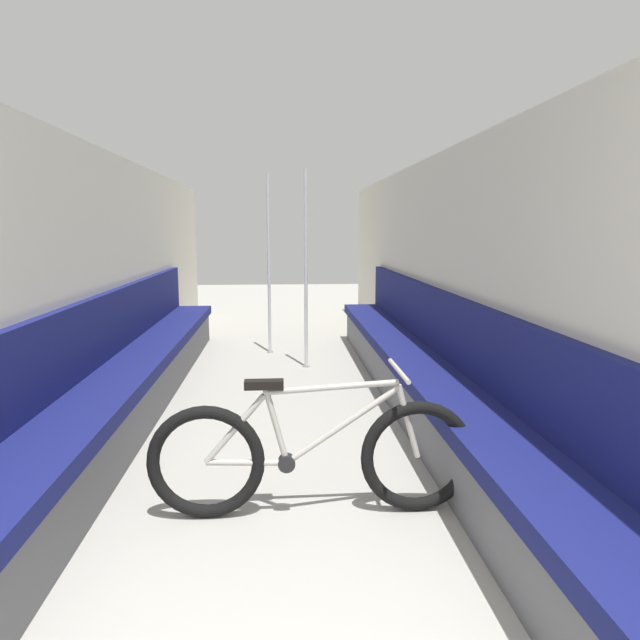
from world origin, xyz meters
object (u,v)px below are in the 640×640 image
object	(u,v)px
bench_seat_row_left	(123,385)
grab_pole_near	(269,268)
grab_pole_far	(306,273)
bicycle	(313,456)
bench_seat_row_right	(426,379)

from	to	relation	value
bench_seat_row_left	grab_pole_near	distance (m)	2.84
grab_pole_far	bicycle	bearing A→B (deg)	-92.01
bench_seat_row_right	bicycle	size ratio (longest dim) A/B	3.92
bench_seat_row_right	grab_pole_near	xyz separation A→B (m)	(-1.29, 2.53, 0.72)
bench_seat_row_left	grab_pole_near	xyz separation A→B (m)	(1.08, 2.53, 0.72)
bench_seat_row_left	grab_pole_near	world-z (taller)	grab_pole_near
bench_seat_row_left	bicycle	xyz separation A→B (m)	(1.37, -1.51, 0.01)
bench_seat_row_right	grab_pole_far	bearing A→B (deg)	116.56
grab_pole_far	bench_seat_row_left	bearing A→B (deg)	-130.25
bench_seat_row_right	bicycle	xyz separation A→B (m)	(-0.99, -1.51, 0.01)
grab_pole_near	grab_pole_far	bearing A→B (deg)	-62.03
bench_seat_row_left	bicycle	size ratio (longest dim) A/B	3.92
bench_seat_row_right	grab_pole_far	xyz separation A→B (m)	(-0.88, 1.76, 0.72)
bicycle	grab_pole_far	bearing A→B (deg)	69.69
bench_seat_row_left	grab_pole_far	distance (m)	2.41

